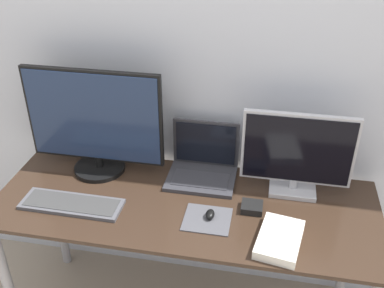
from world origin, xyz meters
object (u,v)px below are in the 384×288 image
(laptop, at_px, (203,164))
(power_brick, at_px, (252,207))
(monitor_left, at_px, (94,123))
(mouse, at_px, (210,214))
(monitor_right, at_px, (297,154))
(keyboard, at_px, (72,204))
(book, at_px, (280,239))

(laptop, height_order, power_brick, laptop)
(monitor_left, xyz_separation_m, mouse, (0.57, -0.25, -0.23))
(monitor_left, height_order, power_brick, monitor_left)
(monitor_left, height_order, monitor_right, monitor_left)
(monitor_left, relative_size, power_brick, 7.08)
(keyboard, height_order, mouse, mouse)
(book, bearing_deg, power_brick, 123.31)
(monitor_right, relative_size, book, 1.80)
(keyboard, bearing_deg, monitor_left, 86.65)
(laptop, distance_m, power_brick, 0.33)
(monitor_right, relative_size, laptop, 1.52)
(laptop, bearing_deg, monitor_left, -174.57)
(book, bearing_deg, keyboard, 175.88)
(monitor_right, bearing_deg, mouse, -142.26)
(power_brick, bearing_deg, book, -56.69)
(monitor_right, distance_m, keyboard, 0.97)
(laptop, bearing_deg, mouse, -74.94)
(mouse, xyz_separation_m, power_brick, (0.16, 0.08, -0.00))
(laptop, relative_size, keyboard, 0.71)
(monitor_left, distance_m, power_brick, 0.78)
(laptop, height_order, keyboard, laptop)
(keyboard, relative_size, book, 1.65)
(monitor_right, distance_m, mouse, 0.45)
(monitor_left, bearing_deg, monitor_right, 0.01)
(keyboard, xyz_separation_m, mouse, (0.58, 0.03, 0.01))
(monitor_left, relative_size, monitor_right, 1.34)
(laptop, bearing_deg, monitor_right, -6.46)
(monitor_right, distance_m, power_brick, 0.29)
(monitor_right, height_order, mouse, monitor_right)
(monitor_right, height_order, power_brick, monitor_right)
(monitor_left, xyz_separation_m, monitor_right, (0.89, 0.00, -0.06))
(monitor_right, relative_size, power_brick, 5.30)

